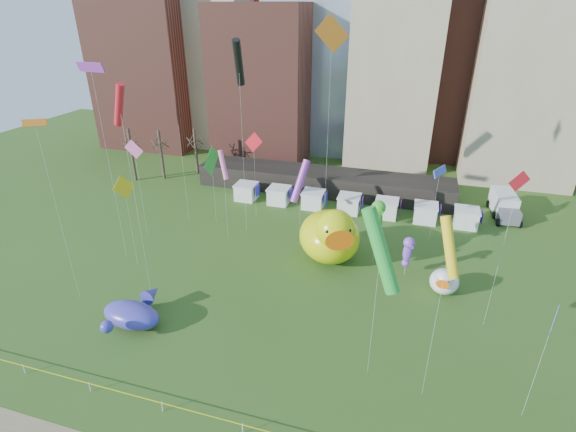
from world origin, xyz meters
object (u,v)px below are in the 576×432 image
(big_duck, at_px, (331,235))
(box_truck, at_px, (504,205))
(seahorse_green, at_px, (377,217))
(small_duck, at_px, (444,281))
(whale_inflatable, at_px, (133,313))
(seahorse_purple, at_px, (408,250))

(big_duck, distance_m, box_truck, 26.96)
(big_duck, relative_size, seahorse_green, 1.35)
(big_duck, xyz_separation_m, box_truck, (19.98, 18.02, -1.65))
(big_duck, distance_m, small_duck, 12.34)
(small_duck, bearing_deg, box_truck, 78.31)
(seahorse_green, bearing_deg, big_duck, 175.64)
(small_duck, xyz_separation_m, whale_inflatable, (-26.38, -12.73, -0.23))
(small_duck, relative_size, seahorse_purple, 0.90)
(seahorse_green, xyz_separation_m, box_truck, (15.32, 16.88, -3.97))
(small_duck, height_order, whale_inflatable, small_duck)
(seahorse_green, bearing_deg, seahorse_purple, -45.36)
(big_duck, relative_size, box_truck, 1.37)
(small_duck, relative_size, whale_inflatable, 0.56)
(big_duck, bearing_deg, small_duck, -35.92)
(small_duck, relative_size, box_truck, 0.55)
(box_truck, bearing_deg, small_duck, -116.77)
(seahorse_purple, xyz_separation_m, whale_inflatable, (-22.62, -14.76, -1.96))
(big_duck, xyz_separation_m, small_duck, (11.90, -2.67, -1.85))
(seahorse_green, distance_m, box_truck, 23.14)
(seahorse_purple, bearing_deg, whale_inflatable, -168.39)
(small_duck, bearing_deg, big_duck, 176.98)
(big_duck, relative_size, seahorse_purple, 2.21)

